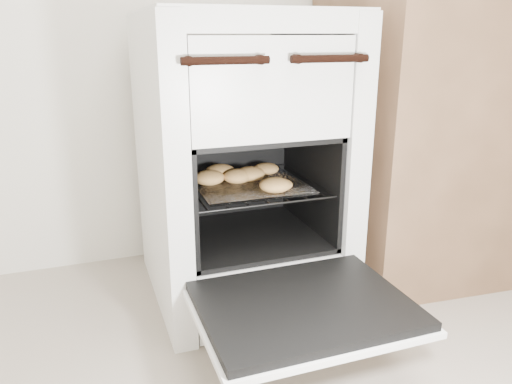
# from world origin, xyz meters

# --- Properties ---
(stove) EXTENTS (0.59, 0.65, 0.90)m
(stove) POSITION_xyz_m (-0.11, 1.17, 0.44)
(stove) COLOR silver
(stove) RESTS_ON ground
(oven_door) EXTENTS (0.53, 0.41, 0.04)m
(oven_door) POSITION_xyz_m (-0.11, 0.68, 0.20)
(oven_door) COLOR black
(oven_door) RESTS_ON stove
(oven_rack) EXTENTS (0.43, 0.41, 0.01)m
(oven_rack) POSITION_xyz_m (-0.11, 1.11, 0.39)
(oven_rack) COLOR black
(oven_rack) RESTS_ON stove
(foil_sheet) EXTENTS (0.33, 0.29, 0.01)m
(foil_sheet) POSITION_xyz_m (-0.11, 1.09, 0.40)
(foil_sheet) COLOR white
(foil_sheet) RESTS_ON oven_rack
(baked_rolls) EXTENTS (0.32, 0.32, 0.04)m
(baked_rolls) POSITION_xyz_m (-0.12, 1.11, 0.42)
(baked_rolls) COLOR #DEA158
(baked_rolls) RESTS_ON foil_sheet
(counter) EXTENTS (1.05, 0.74, 1.00)m
(counter) POSITION_xyz_m (0.78, 1.17, 0.50)
(counter) COLOR brown
(counter) RESTS_ON ground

